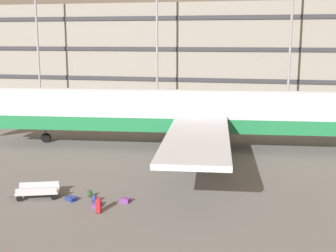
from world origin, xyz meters
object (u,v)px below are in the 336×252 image
object	(u,v)px
suitcase_navy	(71,199)
backpack_scuffed	(90,194)
suitcase_upright	(97,205)
baggage_cart	(38,191)
airliner	(196,113)
backpack_black	(94,199)
suitcase_large	(125,200)
suitcase_purple	(98,205)

from	to	relation	value
suitcase_navy	backpack_scuffed	world-z (taller)	backpack_scuffed
suitcase_upright	baggage_cart	distance (m)	4.24
airliner	backpack_scuffed	xyz separation A→B (m)	(-4.55, -14.69, -2.91)
suitcase_upright	backpack_scuffed	size ratio (longest dim) A/B	1.55
baggage_cart	backpack_black	bearing A→B (deg)	-2.14
suitcase_upright	backpack_scuffed	xyz separation A→B (m)	(-0.97, 1.47, 0.10)
airliner	suitcase_navy	xyz separation A→B (m)	(-5.51, -15.50, -3.01)
suitcase_large	backpack_black	xyz separation A→B (m)	(-1.84, -0.43, 0.11)
suitcase_navy	backpack_black	xyz separation A→B (m)	(1.52, -0.06, 0.12)
baggage_cart	backpack_scuffed	bearing A→B (deg)	12.92
suitcase_large	backpack_black	bearing A→B (deg)	-166.93
airliner	suitcase_large	bearing A→B (deg)	-98.05
suitcase_large	backpack_scuffed	world-z (taller)	backpack_scuffed
backpack_scuffed	suitcase_navy	bearing A→B (deg)	-139.53
airliner	suitcase_upright	bearing A→B (deg)	-102.51
suitcase_large	suitcase_navy	bearing A→B (deg)	-173.79
backpack_black	suitcase_upright	bearing A→B (deg)	-56.00
airliner	suitcase_large	distance (m)	15.58
airliner	suitcase_navy	distance (m)	16.73
suitcase_navy	suitcase_purple	xyz separation A→B (m)	(2.36, -1.49, 0.33)
suitcase_large	suitcase_navy	xyz separation A→B (m)	(-3.37, -0.37, -0.02)
backpack_scuffed	baggage_cart	world-z (taller)	baggage_cart
suitcase_purple	baggage_cart	world-z (taller)	suitcase_purple
suitcase_navy	backpack_black	world-z (taller)	backpack_black
suitcase_large	backpack_scuffed	distance (m)	2.46
suitcase_upright	suitcase_purple	size ratio (longest dim) A/B	0.74
suitcase_purple	backpack_black	bearing A→B (deg)	120.23
airliner	baggage_cart	bearing A→B (deg)	-116.68
suitcase_large	suitcase_navy	size ratio (longest dim) A/B	0.84
suitcase_purple	airliner	bearing A→B (deg)	79.49
suitcase_navy	suitcase_upright	world-z (taller)	same
suitcase_large	baggage_cart	xyz separation A→B (m)	(-5.61, -0.29, 0.29)
suitcase_large	suitcase_purple	bearing A→B (deg)	-118.61
suitcase_navy	baggage_cart	distance (m)	2.27
airliner	suitcase_navy	world-z (taller)	airliner
suitcase_purple	backpack_scuffed	xyz separation A→B (m)	(-1.40, 2.30, -0.23)
airliner	suitcase_navy	size ratio (longest dim) A/B	53.11
suitcase_upright	backpack_scuffed	world-z (taller)	backpack_scuffed
airliner	suitcase_upright	world-z (taller)	airliner
suitcase_purple	backpack_scuffed	bearing A→B (deg)	121.39
suitcase_navy	baggage_cart	size ratio (longest dim) A/B	0.24
suitcase_large	airliner	bearing A→B (deg)	81.95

